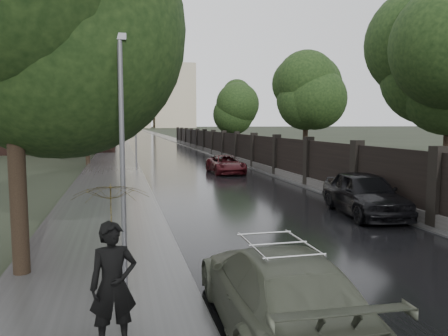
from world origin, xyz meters
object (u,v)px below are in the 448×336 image
tree_right_c (239,109)px  pedestrian_umbrella (111,217)px  volga_sedan (277,289)px  car_right_far (226,164)px  car_right_near (365,193)px  traffic_light (136,138)px  lamp_post (122,163)px  tree_left_far (86,100)px  tree_right_b (306,102)px

tree_right_c → pedestrian_umbrella: bearing=-107.8°
volga_sedan → tree_right_c: bearing=-102.2°
car_right_far → car_right_near: bearing=-83.8°
tree_right_c → car_right_near: size_ratio=1.45×
traffic_light → car_right_far: (5.90, -3.21, -1.78)m
volga_sedan → pedestrian_umbrella: size_ratio=1.68×
tree_right_c → car_right_far: size_ratio=1.57×
tree_right_c → lamp_post: bearing=-108.5°
car_right_near → pedestrian_umbrella: 12.16m
tree_right_c → pedestrian_umbrella: 42.89m
tree_right_c → car_right_far: bearing=-107.9°
lamp_post → car_right_far: (7.00, 20.28, -2.05)m
car_right_far → tree_right_c: bearing=71.2°
traffic_light → car_right_far: bearing=-28.6°
tree_left_far → car_right_near: 25.75m
tree_left_far → volga_sedan: bearing=-80.6°
tree_left_far → tree_right_b: bearing=-27.3°
lamp_post → tree_left_far: bearing=95.2°
tree_right_c → pedestrian_umbrella: tree_right_c is taller
car_right_near → car_right_far: 14.56m
volga_sedan → pedestrian_umbrella: 2.97m
tree_left_far → volga_sedan: 31.27m
tree_right_c → car_right_near: (-4.10, -32.66, -4.13)m
volga_sedan → pedestrian_umbrella: bearing=7.2°
tree_left_far → tree_right_b: 17.45m
tree_right_b → lamp_post: bearing=-122.2°
tree_left_far → pedestrian_umbrella: 31.01m
tree_left_far → tree_right_c: size_ratio=1.05×
tree_right_c → volga_sedan: bearing=-104.5°
traffic_light → car_right_far: 6.95m
tree_left_far → pedestrian_umbrella: (2.42, -30.75, -3.13)m
traffic_light → tree_right_c: bearing=51.8°
tree_left_far → car_right_far: size_ratio=1.65×
traffic_light → car_right_near: bearing=-66.4°
lamp_post → volga_sedan: bearing=-39.8°
traffic_light → car_right_near: 19.33m
lamp_post → traffic_light: 23.52m
lamp_post → car_right_near: (8.80, 5.84, -1.85)m
car_right_near → pedestrian_umbrella: bearing=-130.4°
car_right_far → lamp_post: bearing=-109.9°
tree_left_far → volga_sedan: tree_left_far is taller
car_right_near → car_right_far: (-1.80, 14.44, -0.20)m
car_right_near → tree_right_c: bearing=90.4°
tree_right_c → lamp_post: 40.67m
tree_left_far → car_right_near: tree_left_far is taller
traffic_light → volga_sedan: traffic_light is taller
tree_right_c → volga_sedan: tree_right_c is taller
volga_sedan → car_right_near: size_ratio=1.02×
lamp_post → traffic_light: size_ratio=1.28×
tree_left_far → car_right_far: bearing=-40.6°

